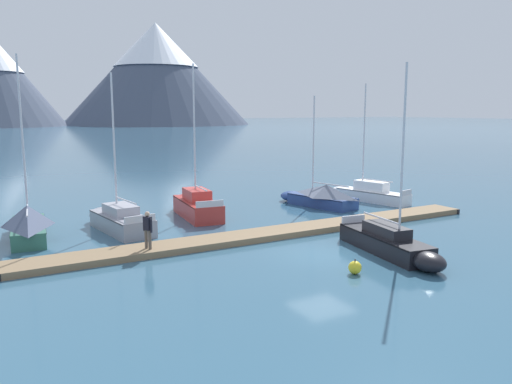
# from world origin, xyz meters

# --- Properties ---
(ground_plane) EXTENTS (700.00, 700.00, 0.00)m
(ground_plane) POSITION_xyz_m (0.00, 0.00, 0.00)
(ground_plane) COLOR #335B75
(mountain_shoulder_ridge) EXTENTS (83.01, 83.01, 44.93)m
(mountain_shoulder_ridge) POSITION_xyz_m (63.99, 208.50, 23.50)
(mountain_shoulder_ridge) COLOR #424C60
(mountain_shoulder_ridge) RESTS_ON ground
(dock) EXTENTS (25.84, 2.01, 0.30)m
(dock) POSITION_xyz_m (0.00, 4.00, 0.15)
(dock) COLOR #846B4C
(dock) RESTS_ON ground
(sailboat_nearest_berth) EXTENTS (2.19, 6.27, 9.12)m
(sailboat_nearest_berth) POSITION_xyz_m (-11.09, 9.64, 0.85)
(sailboat_nearest_berth) COLOR #336B56
(sailboat_nearest_berth) RESTS_ON ground
(sailboat_second_berth) EXTENTS (2.39, 6.25, 8.33)m
(sailboat_second_berth) POSITION_xyz_m (-6.68, 9.34, 0.58)
(sailboat_second_berth) COLOR #93939E
(sailboat_second_berth) RESTS_ON ground
(sailboat_mid_dock_port) EXTENTS (2.36, 6.13, 9.09)m
(sailboat_mid_dock_port) POSITION_xyz_m (-1.61, 10.65, 0.68)
(sailboat_mid_dock_port) COLOR #B2332D
(sailboat_mid_dock_port) RESTS_ON ground
(sailboat_mid_dock_starboard) EXTENTS (2.31, 6.70, 8.35)m
(sailboat_mid_dock_starboard) POSITION_xyz_m (2.59, -1.57, 0.55)
(sailboat_mid_dock_starboard) COLOR black
(sailboat_mid_dock_starboard) RESTS_ON ground
(sailboat_far_berth) EXTENTS (3.10, 6.18, 7.34)m
(sailboat_far_berth) POSITION_xyz_m (6.92, 9.50, 0.71)
(sailboat_far_berth) COLOR navy
(sailboat_far_berth) RESTS_ON ground
(sailboat_outer_slip) EXTENTS (2.64, 6.41, 8.23)m
(sailboat_outer_slip) POSITION_xyz_m (11.11, 9.36, 0.57)
(sailboat_outer_slip) COLOR white
(sailboat_outer_slip) RESTS_ON ground
(person_on_dock) EXTENTS (0.34, 0.56, 1.69)m
(person_on_dock) POSITION_xyz_m (-6.82, 3.73, 1.26)
(person_on_dock) COLOR brown
(person_on_dock) RESTS_ON dock
(mooring_buoy_channel_marker) EXTENTS (0.53, 0.53, 0.61)m
(mooring_buoy_channel_marker) POSITION_xyz_m (-0.56, -2.86, 0.26)
(mooring_buoy_channel_marker) COLOR yellow
(mooring_buoy_channel_marker) RESTS_ON ground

